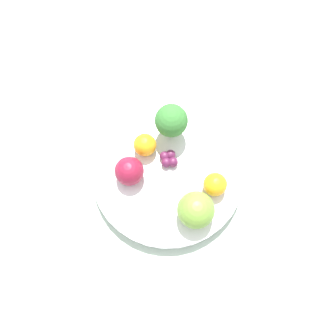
% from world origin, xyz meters
% --- Properties ---
extents(ground_plane, '(6.00, 6.00, 0.00)m').
position_xyz_m(ground_plane, '(0.00, 0.00, 0.00)').
color(ground_plane, gray).
extents(table_surface, '(1.20, 1.20, 0.02)m').
position_xyz_m(table_surface, '(0.00, 0.00, 0.01)').
color(table_surface, '#B2C6B2').
rests_on(table_surface, ground_plane).
extents(bowl, '(0.25, 0.25, 0.03)m').
position_xyz_m(bowl, '(0.00, 0.00, 0.03)').
color(bowl, white).
rests_on(bowl, table_surface).
extents(broccoli, '(0.05, 0.05, 0.07)m').
position_xyz_m(broccoli, '(-0.06, -0.04, 0.09)').
color(broccoli, '#99C17A').
rests_on(broccoli, bowl).
extents(apple_red, '(0.06, 0.06, 0.06)m').
position_xyz_m(apple_red, '(0.03, 0.08, 0.07)').
color(apple_red, olive).
rests_on(apple_red, bowl).
extents(apple_green, '(0.05, 0.05, 0.05)m').
position_xyz_m(apple_green, '(0.04, -0.04, 0.07)').
color(apple_green, maroon).
rests_on(apple_green, bowl).
extents(orange_front, '(0.04, 0.04, 0.04)m').
position_xyz_m(orange_front, '(-0.01, -0.05, 0.06)').
color(orange_front, orange).
rests_on(orange_front, bowl).
extents(orange_back, '(0.04, 0.04, 0.04)m').
position_xyz_m(orange_back, '(-0.02, 0.08, 0.06)').
color(orange_back, orange).
rests_on(orange_back, bowl).
extents(grape_cluster, '(0.03, 0.03, 0.02)m').
position_xyz_m(grape_cluster, '(-0.01, -0.01, 0.05)').
color(grape_cluster, '#5B1E42').
rests_on(grape_cluster, bowl).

